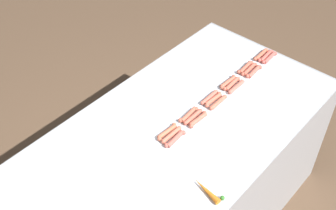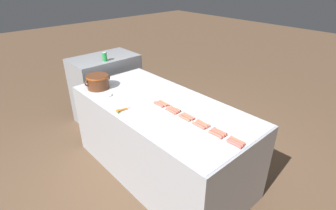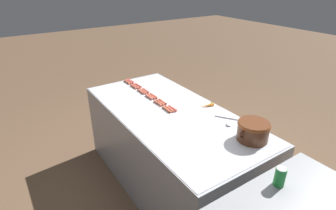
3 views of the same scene
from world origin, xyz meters
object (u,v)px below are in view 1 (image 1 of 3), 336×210
at_px(hot_dog_10, 193,117).
at_px(hot_dog_16, 188,115).
at_px(hot_dog_2, 236,87).
at_px(hot_dog_12, 261,54).
at_px(hot_dog_3, 218,102).
at_px(hot_dog_4, 198,119).
at_px(hot_dog_17, 167,132).
at_px(hot_dog_8, 232,84).
at_px(hot_dog_15, 209,97).
at_px(hot_dog_1, 254,72).
at_px(hot_dog_11, 171,135).
at_px(carrot, 207,191).
at_px(hot_dog_0, 269,58).
at_px(hot_dog_6, 266,56).
at_px(hot_dog_13, 245,67).
at_px(hot_dog_7, 249,69).
at_px(hot_dog_14, 228,82).
at_px(hot_dog_5, 175,139).
at_px(hot_dog_9, 213,99).

bearing_deg(hot_dog_10, hot_dog_16, 4.58).
bearing_deg(hot_dog_16, hot_dog_2, -99.65).
bearing_deg(hot_dog_12, hot_dog_3, 96.76).
height_order(hot_dog_2, hot_dog_10, same).
distance_m(hot_dog_4, hot_dog_17, 0.20).
distance_m(hot_dog_8, hot_dog_15, 0.19).
distance_m(hot_dog_1, hot_dog_11, 0.75).
relative_size(hot_dog_17, carrot, 0.85).
bearing_deg(hot_dog_0, hot_dog_6, 0.10).
relative_size(hot_dog_3, hot_dog_13, 1.00).
bearing_deg(hot_dog_11, hot_dog_3, -95.41).
bearing_deg(hot_dog_16, hot_dog_8, -94.29).
height_order(hot_dog_6, hot_dog_11, same).
distance_m(hot_dog_7, hot_dog_17, 0.75).
xyz_separation_m(hot_dog_14, hot_dog_17, (0.00, 0.56, 0.00)).
distance_m(hot_dog_1, hot_dog_10, 0.57).
relative_size(hot_dog_13, hot_dog_15, 1.00).
xyz_separation_m(hot_dog_6, hot_dog_14, (0.03, 0.38, 0.00)).
bearing_deg(hot_dog_10, hot_dog_7, -89.77).
bearing_deg(hot_dog_11, hot_dog_17, -2.19).
relative_size(hot_dog_3, hot_dog_7, 1.00).
relative_size(hot_dog_13, hot_dog_14, 1.00).
height_order(hot_dog_3, hot_dog_6, same).
bearing_deg(hot_dog_10, hot_dog_11, 89.77).
bearing_deg(hot_dog_15, hot_dog_6, -93.22).
height_order(hot_dog_2, hot_dog_16, same).
relative_size(hot_dog_2, hot_dog_12, 1.00).
distance_m(hot_dog_2, hot_dog_13, 0.20).
bearing_deg(hot_dog_13, carrot, 113.62).
bearing_deg(carrot, hot_dog_12, -70.01).
bearing_deg(hot_dog_7, hot_dog_0, -99.55).
height_order(hot_dog_12, hot_dog_16, same).
height_order(hot_dog_10, hot_dog_16, same).
xyz_separation_m(hot_dog_3, hot_dog_5, (0.00, 0.38, 0.00)).
distance_m(hot_dog_3, hot_dog_13, 0.38).
relative_size(hot_dog_15, hot_dog_17, 1.00).
relative_size(hot_dog_10, carrot, 0.86).
relative_size(hot_dog_8, hot_dog_17, 1.00).
xyz_separation_m(hot_dog_4, hot_dog_13, (0.07, -0.57, 0.00)).
relative_size(hot_dog_5, hot_dog_9, 1.00).
height_order(hot_dog_7, hot_dog_13, same).
height_order(hot_dog_9, hot_dog_17, same).
xyz_separation_m(hot_dog_4, hot_dog_9, (0.04, -0.19, 0.00)).
bearing_deg(hot_dog_2, hot_dog_6, -85.18).
height_order(hot_dog_5, hot_dog_14, same).
bearing_deg(hot_dog_15, carrot, 126.55).
bearing_deg(hot_dog_10, carrot, 136.70).
distance_m(hot_dog_0, hot_dog_16, 0.76).
xyz_separation_m(hot_dog_3, hot_dog_10, (0.03, 0.19, 0.00)).
relative_size(hot_dog_9, hot_dog_13, 1.00).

